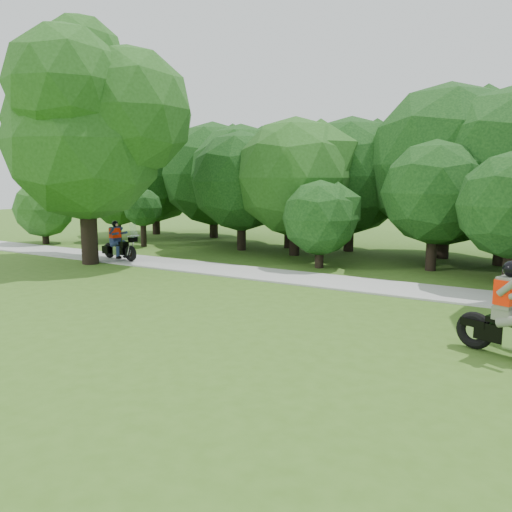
% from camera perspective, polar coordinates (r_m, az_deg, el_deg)
% --- Properties ---
extents(ground, '(100.00, 100.00, 0.00)m').
position_cam_1_polar(ground, '(10.51, -6.65, -10.88)').
color(ground, '#3A601B').
rests_on(ground, ground).
extents(walkway, '(60.00, 2.20, 0.06)m').
position_cam_1_polar(walkway, '(17.33, 9.44, -2.98)').
color(walkway, '#A1A19C').
rests_on(walkway, ground).
extents(tree_line, '(40.49, 11.86, 7.69)m').
position_cam_1_polar(tree_line, '(23.31, 16.79, 8.49)').
color(tree_line, black).
rests_on(tree_line, ground).
extents(big_tree_west, '(8.64, 6.56, 9.96)m').
position_cam_1_polar(big_tree_west, '(22.25, -18.47, 14.08)').
color(big_tree_west, black).
rests_on(big_tree_west, ground).
extents(touring_motorcycle, '(2.21, 0.86, 1.69)m').
position_cam_1_polar(touring_motorcycle, '(22.54, -15.54, 1.17)').
color(touring_motorcycle, black).
rests_on(touring_motorcycle, walkway).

